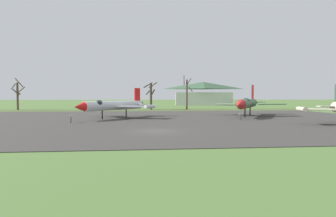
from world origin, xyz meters
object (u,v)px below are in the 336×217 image
info_placard_front_right (241,116)px  info_placard_rear_center (71,118)px  jet_fighter_front_right (247,103)px  visitor_building (203,94)px  jet_fighter_rear_center (113,105)px

info_placard_front_right → info_placard_rear_center: bearing=-174.4°
jet_fighter_front_right → info_placard_front_right: jet_fighter_front_right is taller
visitor_building → jet_fighter_front_right: bearing=-96.4°
jet_fighter_front_right → info_placard_rear_center: (-27.02, -9.57, -1.60)m
jet_fighter_front_right → visitor_building: 66.38m
info_placard_front_right → visitor_building: visitor_building is taller
jet_fighter_rear_center → visitor_building: 74.35m
visitor_building → info_placard_rear_center: bearing=-114.5°
info_placard_front_right → jet_fighter_rear_center: jet_fighter_rear_center is taller
jet_fighter_front_right → visitor_building: visitor_building is taller
jet_fighter_front_right → info_placard_rear_center: 28.71m
info_placard_front_right → visitor_building: bearing=81.3°
visitor_building → info_placard_front_right: bearing=-98.7°
info_placard_front_right → info_placard_rear_center: size_ratio=0.98×
info_placard_rear_center → visitor_building: 83.07m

